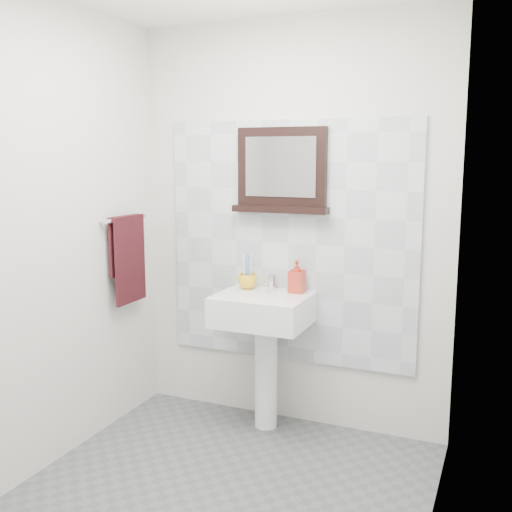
% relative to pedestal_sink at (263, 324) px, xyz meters
% --- Properties ---
extents(floor, '(2.00, 2.20, 0.01)m').
position_rel_pedestal_sink_xyz_m(floor, '(0.08, -0.87, -0.68)').
color(floor, '#555759').
rests_on(floor, ground).
extents(back_wall, '(2.00, 0.01, 2.50)m').
position_rel_pedestal_sink_xyz_m(back_wall, '(0.08, 0.23, 0.57)').
color(back_wall, silver).
rests_on(back_wall, ground).
extents(front_wall, '(2.00, 0.01, 2.50)m').
position_rel_pedestal_sink_xyz_m(front_wall, '(0.08, -1.97, 0.57)').
color(front_wall, silver).
rests_on(front_wall, ground).
extents(left_wall, '(0.01, 2.20, 2.50)m').
position_rel_pedestal_sink_xyz_m(left_wall, '(-0.92, -0.87, 0.57)').
color(left_wall, silver).
rests_on(left_wall, ground).
extents(right_wall, '(0.01, 2.20, 2.50)m').
position_rel_pedestal_sink_xyz_m(right_wall, '(1.08, -0.87, 0.57)').
color(right_wall, silver).
rests_on(right_wall, ground).
extents(splashback, '(1.60, 0.02, 1.50)m').
position_rel_pedestal_sink_xyz_m(splashback, '(0.08, 0.21, 0.47)').
color(splashback, silver).
rests_on(splashback, back_wall).
extents(pedestal_sink, '(0.55, 0.44, 0.96)m').
position_rel_pedestal_sink_xyz_m(pedestal_sink, '(0.00, 0.00, 0.00)').
color(pedestal_sink, white).
rests_on(pedestal_sink, ground).
extents(toothbrush_cup, '(0.12, 0.12, 0.09)m').
position_rel_pedestal_sink_xyz_m(toothbrush_cup, '(-0.15, 0.11, 0.23)').
color(toothbrush_cup, yellow).
rests_on(toothbrush_cup, pedestal_sink).
extents(toothbrushes, '(0.05, 0.04, 0.21)m').
position_rel_pedestal_sink_xyz_m(toothbrushes, '(-0.15, 0.11, 0.31)').
color(toothbrushes, white).
rests_on(toothbrushes, toothbrush_cup).
extents(soap_dispenser, '(0.09, 0.09, 0.20)m').
position_rel_pedestal_sink_xyz_m(soap_dispenser, '(0.17, 0.13, 0.28)').
color(soap_dispenser, '#B2151E').
rests_on(soap_dispenser, pedestal_sink).
extents(framed_mirror, '(0.60, 0.11, 0.51)m').
position_rel_pedestal_sink_xyz_m(framed_mirror, '(0.04, 0.19, 0.91)').
color(framed_mirror, black).
rests_on(framed_mirror, back_wall).
extents(towel_bar, '(0.07, 0.40, 0.03)m').
position_rel_pedestal_sink_xyz_m(towel_bar, '(-0.86, -0.15, 0.62)').
color(towel_bar, silver).
rests_on(towel_bar, left_wall).
extents(hand_towel, '(0.06, 0.30, 0.55)m').
position_rel_pedestal_sink_xyz_m(hand_towel, '(-0.86, -0.15, 0.41)').
color(hand_towel, black).
rests_on(hand_towel, towel_bar).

